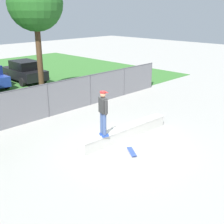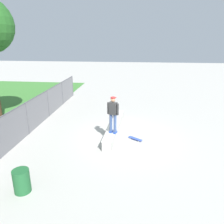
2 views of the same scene
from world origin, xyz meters
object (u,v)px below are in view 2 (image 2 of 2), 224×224
concrete_ledge (115,127)px  trash_bin (22,181)px  skateboard (135,139)px  skateboarder (113,113)px

concrete_ledge → trash_bin: size_ratio=5.77×
trash_bin → skateboard: bearing=-40.2°
skateboarder → skateboard: skateboarder is taller
concrete_ledge → trash_bin: bearing=154.1°
skateboard → trash_bin: bearing=139.8°
concrete_ledge → trash_bin: (-5.39, 2.62, 0.14)m
skateboarder → skateboard: size_ratio=2.38×
skateboarder → trash_bin: skateboarder is taller
concrete_ledge → skateboard: (-0.91, -1.17, -0.20)m
skateboarder → skateboard: 1.92m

